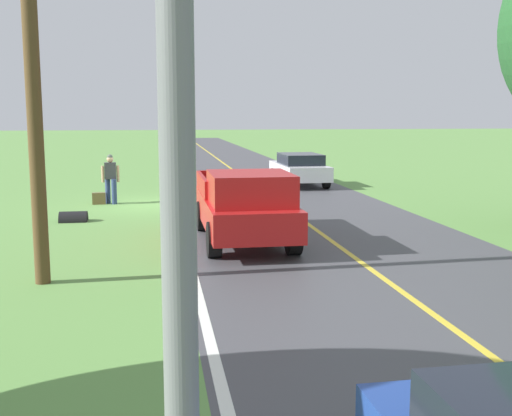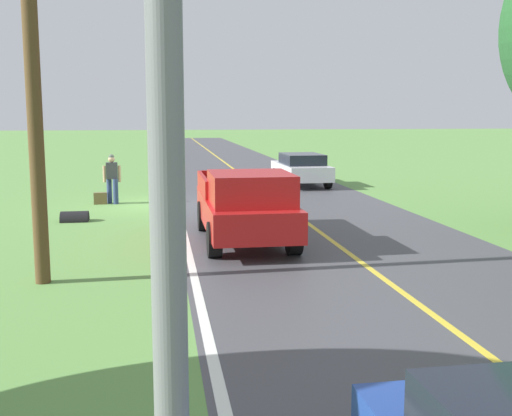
{
  "view_description": "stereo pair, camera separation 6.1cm",
  "coord_description": "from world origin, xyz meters",
  "px_view_note": "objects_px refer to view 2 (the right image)",
  "views": [
    {
      "loc": [
        -0.1,
        22.2,
        3.18
      ],
      "look_at": [
        -2.08,
        9.79,
        1.29
      ],
      "focal_mm": 44.53,
      "sensor_mm": 36.0,
      "label": 1
    },
    {
      "loc": [
        -0.16,
        22.21,
        3.18
      ],
      "look_at": [
        -2.08,
        9.79,
        1.29
      ],
      "focal_mm": 44.53,
      "sensor_mm": 36.0,
      "label": 2
    }
  ],
  "objects_px": {
    "suitcase_carried": "(100,198)",
    "hitchhiker_walking": "(112,176)",
    "pickup_truck_passing": "(246,204)",
    "utility_pole_roadside": "(33,77)",
    "traffic_light_mast": "(127,21)",
    "sedan_near_oncoming": "(301,168)"
  },
  "relations": [
    {
      "from": "pickup_truck_passing",
      "to": "traffic_light_mast",
      "type": "height_order",
      "value": "traffic_light_mast"
    },
    {
      "from": "traffic_light_mast",
      "to": "sedan_near_oncoming",
      "type": "height_order",
      "value": "traffic_light_mast"
    },
    {
      "from": "suitcase_carried",
      "to": "hitchhiker_walking",
      "type": "bearing_deg",
      "value": 100.86
    },
    {
      "from": "hitchhiker_walking",
      "to": "traffic_light_mast",
      "type": "xyz_separation_m",
      "value": [
        -1.51,
        20.01,
        2.57
      ]
    },
    {
      "from": "hitchhiker_walking",
      "to": "pickup_truck_passing",
      "type": "height_order",
      "value": "pickup_truck_passing"
    },
    {
      "from": "suitcase_carried",
      "to": "utility_pole_roadside",
      "type": "height_order",
      "value": "utility_pole_roadside"
    },
    {
      "from": "hitchhiker_walking",
      "to": "sedan_near_oncoming",
      "type": "bearing_deg",
      "value": -149.9
    },
    {
      "from": "traffic_light_mast",
      "to": "utility_pole_roadside",
      "type": "xyz_separation_m",
      "value": [
        2.09,
        -9.37,
        0.26
      ]
    },
    {
      "from": "pickup_truck_passing",
      "to": "utility_pole_roadside",
      "type": "height_order",
      "value": "utility_pole_roadside"
    },
    {
      "from": "sedan_near_oncoming",
      "to": "utility_pole_roadside",
      "type": "bearing_deg",
      "value": 60.94
    },
    {
      "from": "utility_pole_roadside",
      "to": "pickup_truck_passing",
      "type": "bearing_deg",
      "value": -144.54
    },
    {
      "from": "pickup_truck_passing",
      "to": "utility_pole_roadside",
      "type": "relative_size",
      "value": 0.71
    },
    {
      "from": "traffic_light_mast",
      "to": "utility_pole_roadside",
      "type": "relative_size",
      "value": 0.68
    },
    {
      "from": "suitcase_carried",
      "to": "utility_pole_roadside",
      "type": "bearing_deg",
      "value": -4.13
    },
    {
      "from": "suitcase_carried",
      "to": "traffic_light_mast",
      "type": "height_order",
      "value": "traffic_light_mast"
    },
    {
      "from": "suitcase_carried",
      "to": "pickup_truck_passing",
      "type": "height_order",
      "value": "pickup_truck_passing"
    },
    {
      "from": "traffic_light_mast",
      "to": "sedan_near_oncoming",
      "type": "bearing_deg",
      "value": -104.51
    },
    {
      "from": "pickup_truck_passing",
      "to": "sedan_near_oncoming",
      "type": "distance_m",
      "value": 12.84
    },
    {
      "from": "pickup_truck_passing",
      "to": "traffic_light_mast",
      "type": "distance_m",
      "value": 12.89
    },
    {
      "from": "pickup_truck_passing",
      "to": "sedan_near_oncoming",
      "type": "relative_size",
      "value": 1.22
    },
    {
      "from": "suitcase_carried",
      "to": "pickup_truck_passing",
      "type": "relative_size",
      "value": 0.09
    },
    {
      "from": "suitcase_carried",
      "to": "traffic_light_mast",
      "type": "distance_m",
      "value": 20.28
    }
  ]
}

